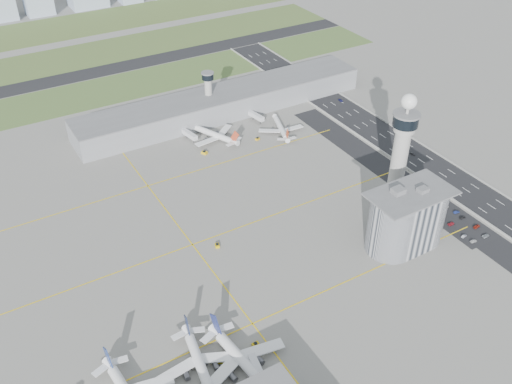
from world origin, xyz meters
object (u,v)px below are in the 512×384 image
tug_4 (204,152)px  car_lot_5 (421,205)px  secondary_tower (208,90)px  tug_3 (217,245)px  car_lot_7 (477,226)px  car_hw_2 (341,100)px  car_hw_4 (282,76)px  admin_building (407,218)px  car_lot_3 (442,219)px  car_lot_9 (457,212)px  car_lot_10 (445,207)px  airplane_far_a (214,131)px  car_lot_11 (438,202)px  tug_1 (220,360)px  car_lot_8 (463,217)px  car_lot_6 (486,236)px  jet_bridge_far_1 (250,114)px  tug_2 (256,344)px  car_lot_0 (473,241)px  car_lot_1 (464,236)px  car_hw_1 (413,154)px  jet_bridge_far_0 (184,132)px  car_lot_2 (451,224)px  car_lot_4 (436,213)px  airplane_far_b (281,125)px  airplane_near_c (245,359)px  tug_5 (257,139)px  control_tower (401,146)px

tug_4 → car_lot_5: (78.55, -109.02, -0.50)m
secondary_tower → tug_3: (-59.86, -127.52, -17.94)m
car_lot_7 → car_hw_2: bearing=-18.1°
car_hw_4 → admin_building: bearing=-100.5°
car_lot_3 → tug_4: bearing=35.4°
car_lot_7 → car_hw_2: car_lot_7 is taller
car_lot_9 → car_lot_10: size_ratio=0.78×
airplane_far_a → car_lot_11: size_ratio=9.37×
tug_1 → car_lot_8: tug_1 is taller
tug_1 → car_lot_6: tug_1 is taller
jet_bridge_far_1 → car_lot_3: bearing=1.6°
tug_2 → car_lot_0: size_ratio=0.79×
car_lot_1 → tug_4: bearing=19.9°
airplane_far_a → car_lot_10: 150.63m
airplane_far_a → car_hw_1: size_ratio=11.44×
tug_4 → admin_building: bearing=-98.3°
jet_bridge_far_0 → car_hw_1: bearing=40.4°
car_lot_2 → car_lot_4: bearing=-0.2°
car_hw_4 → car_lot_5: bearing=-92.9°
secondary_tower → tug_2: 205.66m
car_lot_2 → car_lot_7: car_lot_7 is taller
car_lot_4 → car_lot_7: size_ratio=0.77×
car_lot_0 → car_lot_9: 24.08m
airplane_far_b → tug_4: airplane_far_b is taller
airplane_far_b → car_lot_8: bearing=-147.6°
airplane_near_c → car_lot_0: 137.93m
jet_bridge_far_1 → car_lot_11: (40.40, -138.69, -2.23)m
car_hw_1 → car_lot_0: bearing=-115.8°
admin_building → tug_3: 94.27m
tug_2 → car_lot_9: bearing=98.4°
secondary_tower → airplane_near_c: secondary_tower is taller
secondary_tower → car_lot_8: bearing=-70.0°
car_lot_9 → car_hw_1: 60.55m
admin_building → car_lot_3: bearing=5.8°
car_lot_8 → car_lot_1: bearing=141.2°
tug_4 → tug_5: size_ratio=1.27×
car_hw_4 → jet_bridge_far_1: bearing=-135.3°
car_lot_8 → jet_bridge_far_1: bearing=20.4°
car_lot_10 → tug_5: bearing=31.4°
jet_bridge_far_0 → car_lot_8: jet_bridge_far_0 is taller
control_tower → car_hw_4: (36.87, 170.61, -34.46)m
car_lot_9 → car_hw_4: (14.88, 197.07, -0.03)m
airplane_far_b → jet_bridge_far_0: airplane_far_b is taller
control_tower → car_lot_0: control_tower is taller
car_lot_11 → car_lot_6: bearing=-174.3°
tug_4 → car_lot_3: tug_4 is taller
jet_bridge_far_1 → tug_5: size_ratio=4.94×
jet_bridge_far_0 → airplane_far_b: bearing=55.0°
jet_bridge_far_1 → car_lot_1: size_ratio=3.87×
tug_1 → car_hw_2: size_ratio=0.78×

